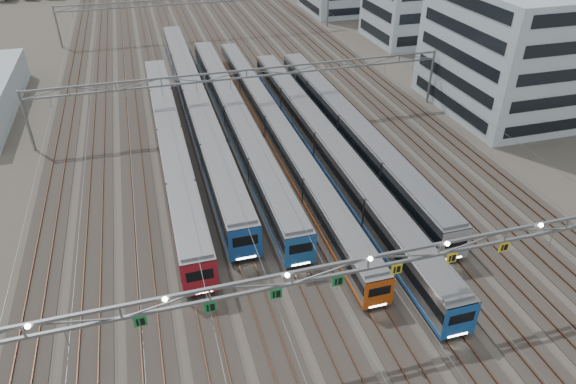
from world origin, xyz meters
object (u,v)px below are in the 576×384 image
object	(u,v)px
train_d	(274,126)
gantry_mid	(247,80)
depot_bldg_mid	(408,9)
train_c	(235,117)
train_f	(349,127)
gantry_near	(368,267)
train_e	(325,144)
gantry_far	(200,5)
train_b	(195,101)
train_a	(171,141)
depot_bldg_south	(513,50)

from	to	relation	value
train_d	gantry_mid	distance (m)	7.55
train_d	depot_bldg_mid	world-z (taller)	depot_bldg_mid
train_c	gantry_mid	xyz separation A→B (m)	(2.25, 2.03, 4.23)
train_f	gantry_near	xyz separation A→B (m)	(-11.30, -30.97, 4.90)
train_c	train_f	world-z (taller)	train_f
train_e	train_d	bearing A→B (deg)	122.26
train_c	gantry_far	distance (m)	47.27
gantry_mid	train_b	bearing A→B (deg)	145.50
train_c	depot_bldg_mid	size ratio (longest dim) A/B	3.70
train_d	train_f	world-z (taller)	train_f
train_e	train_f	xyz separation A→B (m)	(4.50, 3.64, 0.05)
train_e	gantry_far	world-z (taller)	gantry_far
train_d	gantry_near	size ratio (longest dim) A/B	1.16
train_f	train_a	bearing A→B (deg)	174.23
train_c	train_e	bearing A→B (deg)	-50.10
train_d	train_e	xyz separation A→B (m)	(4.50, -7.13, 0.21)
train_a	train_d	bearing A→B (deg)	5.16
train_c	train_d	xyz separation A→B (m)	(4.50, -3.63, -0.22)
train_b	gantry_mid	xyz separation A→B (m)	(6.75, -4.64, 4.10)
train_a	train_f	bearing A→B (deg)	-5.77
train_a	depot_bldg_south	distance (m)	49.21
train_a	depot_bldg_mid	world-z (taller)	depot_bldg_mid
train_a	depot_bldg_south	xyz separation A→B (m)	(48.74, 1.98, 6.44)
train_f	gantry_mid	size ratio (longest dim) A/B	0.91
train_a	train_f	world-z (taller)	train_a
gantry_far	train_b	bearing A→B (deg)	-99.49
train_b	gantry_far	xyz separation A→B (m)	(6.75, 40.36, 4.10)
train_f	train_e	bearing A→B (deg)	-141.06
gantry_far	depot_bldg_mid	bearing A→B (deg)	-19.77
gantry_near	gantry_far	distance (m)	85.12
train_d	train_b	bearing A→B (deg)	131.15
gantry_far	gantry_mid	bearing A→B (deg)	-90.00
train_a	depot_bldg_south	world-z (taller)	depot_bldg_south
train_b	gantry_mid	size ratio (longest dim) A/B	1.21
train_a	depot_bldg_south	size ratio (longest dim) A/B	2.36
train_f	train_d	bearing A→B (deg)	158.79
train_b	train_f	size ratio (longest dim) A/B	1.33
depot_bldg_mid	gantry_far	bearing A→B (deg)	160.23
train_c	gantry_far	bearing A→B (deg)	87.26
train_e	depot_bldg_south	world-z (taller)	depot_bldg_south
train_d	train_f	distance (m)	9.66
train_c	depot_bldg_south	size ratio (longest dim) A/B	2.69
gantry_mid	depot_bldg_south	bearing A→B (deg)	-7.45
train_c	depot_bldg_mid	xyz separation A→B (m)	(42.10, 32.71, 4.07)
train_d	gantry_far	world-z (taller)	gantry_far
train_c	depot_bldg_mid	distance (m)	53.46
train_c	depot_bldg_south	xyz separation A→B (m)	(39.74, -2.88, 6.53)
gantry_far	depot_bldg_south	xyz separation A→B (m)	(37.49, -49.90, 2.30)
train_b	gantry_near	distance (m)	45.51
depot_bldg_south	depot_bldg_mid	world-z (taller)	depot_bldg_south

